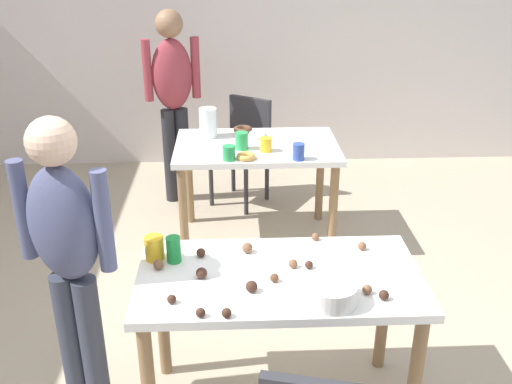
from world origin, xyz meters
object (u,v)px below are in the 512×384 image
Objects in this scene: person_girl_near at (68,251)px; dining_table_far at (257,159)px; mixing_bowl at (331,293)px; soda_can at (174,249)px; dining_table_near at (279,295)px; chair_far_table at (244,144)px; person_adult_far at (173,91)px; pitcher_far at (208,123)px.

dining_table_far is at bearing 62.18° from person_girl_near.
soda_can reaches higher than mixing_bowl.
dining_table_near is 0.93m from person_girl_near.
chair_far_table is at bearing 92.35° from dining_table_near.
person_girl_near is 0.93× the size of person_adult_far.
person_adult_far reaches higher than pitcher_far.
dining_table_far is 0.78× the size of person_girl_near.
soda_can is (0.19, -2.29, -0.14)m from person_adult_far.
soda_can is (-0.37, -2.27, 0.31)m from chair_far_table.
dining_table_near is 2.53m from person_adult_far.
soda_can is at bearing 13.76° from person_girl_near.
soda_can is at bearing -105.87° from dining_table_far.
dining_table_near is at bearing -87.65° from chair_far_table.
dining_table_near is at bearing -74.76° from person_adult_far.
chair_far_table is at bearing -2.73° from person_adult_far.
person_girl_near is at bearing 167.70° from mixing_bowl.
soda_can reaches higher than dining_table_near.
pitcher_far is at bearing -116.41° from chair_far_table.
dining_table_near is at bearing -78.90° from pitcher_far.
person_girl_near reaches higher than mixing_bowl.
pitcher_far is at bearing 101.10° from dining_table_near.
person_adult_far is (-0.66, 2.42, 0.31)m from dining_table_near.
soda_can is (-0.44, -1.56, 0.17)m from dining_table_far.
person_adult_far is (0.24, 2.40, 0.07)m from person_girl_near.
chair_far_table is 2.32m from soda_can.
mixing_bowl is 2.15m from pitcher_far.
pitcher_far is (-0.56, 2.08, 0.06)m from mixing_bowl.
dining_table_far is at bearing -26.99° from pitcher_far.
dining_table_near is 1.09× the size of dining_table_far.
soda_can is (-0.47, 0.13, 0.17)m from dining_table_near.
chair_far_table is at bearing 95.91° from dining_table_far.
chair_far_table reaches higher than dining_table_far.
person_adult_far is at bearing 130.77° from dining_table_far.
soda_can reaches higher than chair_far_table.
person_girl_near is 6.88× the size of pitcher_far.
mixing_bowl is (0.22, -1.90, 0.15)m from dining_table_far.
person_adult_far reaches higher than dining_table_far.
soda_can is 1.73m from pitcher_far.
person_girl_near is at bearing -117.82° from dining_table_far.
chair_far_table is (-0.07, 0.71, -0.15)m from dining_table_far.
dining_table_far is at bearing 74.13° from soda_can.
pitcher_far is (-0.36, 1.86, 0.22)m from dining_table_near.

